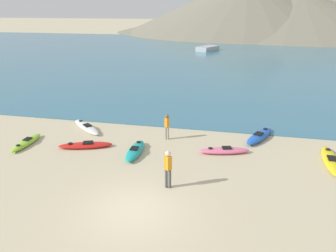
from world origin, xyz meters
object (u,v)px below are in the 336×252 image
(kayak_on_sand_1, at_px, (85,145))
(kayak_on_sand_4, at_px, (331,160))
(kayak_on_sand_3, at_px, (224,151))
(kayak_on_sand_6, at_px, (259,136))
(kayak_on_sand_0, at_px, (26,142))
(kayak_on_sand_5, at_px, (135,150))
(person_near_foreground, at_px, (168,167))
(person_near_waterline, at_px, (167,125))
(kayak_on_sand_2, at_px, (87,127))
(moored_boat_1, at_px, (208,48))

(kayak_on_sand_1, distance_m, kayak_on_sand_4, 12.87)
(kayak_on_sand_3, relative_size, kayak_on_sand_6, 0.85)
(kayak_on_sand_0, bearing_deg, kayak_on_sand_5, 1.78)
(kayak_on_sand_4, height_order, person_near_foreground, person_near_foreground)
(person_near_waterline, bearing_deg, kayak_on_sand_4, -8.45)
(kayak_on_sand_1, relative_size, kayak_on_sand_4, 0.86)
(kayak_on_sand_0, height_order, person_near_waterline, person_near_waterline)
(kayak_on_sand_3, height_order, person_near_waterline, person_near_waterline)
(kayak_on_sand_0, bearing_deg, kayak_on_sand_1, 5.99)
(kayak_on_sand_2, relative_size, kayak_on_sand_6, 0.91)
(kayak_on_sand_3, height_order, kayak_on_sand_5, kayak_on_sand_5)
(kayak_on_sand_2, relative_size, kayak_on_sand_5, 1.07)
(kayak_on_sand_0, relative_size, kayak_on_sand_4, 0.77)
(kayak_on_sand_5, relative_size, kayak_on_sand_6, 0.85)
(person_near_foreground, xyz_separation_m, moored_boat_1, (-3.20, 46.74, -0.55))
(kayak_on_sand_1, height_order, kayak_on_sand_3, kayak_on_sand_3)
(kayak_on_sand_1, distance_m, kayak_on_sand_5, 2.94)
(moored_boat_1, bearing_deg, person_near_waterline, -87.30)
(kayak_on_sand_5, bearing_deg, kayak_on_sand_4, 5.93)
(kayak_on_sand_0, distance_m, kayak_on_sand_5, 6.38)
(kayak_on_sand_1, distance_m, person_near_foreground, 6.33)
(kayak_on_sand_3, height_order, person_near_foreground, person_near_foreground)
(kayak_on_sand_6, bearing_deg, person_near_foreground, -121.77)
(kayak_on_sand_1, distance_m, kayak_on_sand_6, 10.07)
(person_near_foreground, distance_m, person_near_waterline, 5.49)
(kayak_on_sand_2, height_order, person_near_waterline, person_near_waterline)
(kayak_on_sand_2, distance_m, kayak_on_sand_5, 5.06)
(kayak_on_sand_3, xyz_separation_m, kayak_on_sand_6, (1.92, 2.51, 0.03))
(kayak_on_sand_2, distance_m, person_near_foreground, 8.91)
(kayak_on_sand_4, height_order, kayak_on_sand_6, kayak_on_sand_6)
(person_near_foreground, bearing_deg, kayak_on_sand_5, 129.11)
(kayak_on_sand_6, bearing_deg, person_near_waterline, -166.90)
(kayak_on_sand_4, xyz_separation_m, moored_boat_1, (-10.64, 42.69, 0.28))
(kayak_on_sand_0, relative_size, person_near_waterline, 1.77)
(kayak_on_sand_0, height_order, kayak_on_sand_4, kayak_on_sand_4)
(kayak_on_sand_2, bearing_deg, person_near_waterline, -5.74)
(kayak_on_sand_5, distance_m, person_near_waterline, 2.71)
(kayak_on_sand_2, height_order, kayak_on_sand_3, kayak_on_sand_3)
(person_near_foreground, height_order, moored_boat_1, person_near_foreground)
(kayak_on_sand_1, xyz_separation_m, kayak_on_sand_4, (12.84, 0.86, 0.03))
(kayak_on_sand_4, bearing_deg, moored_boat_1, 104.00)
(kayak_on_sand_5, bearing_deg, moored_boat_1, 90.96)
(kayak_on_sand_4, relative_size, kayak_on_sand_5, 1.28)
(kayak_on_sand_0, bearing_deg, kayak_on_sand_6, 16.21)
(moored_boat_1, bearing_deg, kayak_on_sand_3, -82.84)
(kayak_on_sand_2, xyz_separation_m, person_near_foreground, (6.63, -5.89, 0.84))
(kayak_on_sand_2, bearing_deg, person_near_foreground, -41.59)
(kayak_on_sand_4, bearing_deg, kayak_on_sand_2, 172.58)
(moored_boat_1, bearing_deg, kayak_on_sand_2, -94.81)
(kayak_on_sand_2, bearing_deg, kayak_on_sand_1, -65.45)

